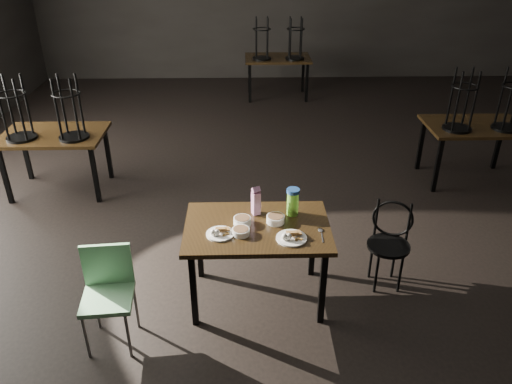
{
  "coord_description": "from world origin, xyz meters",
  "views": [
    {
      "loc": [
        -0.84,
        -4.58,
        2.96
      ],
      "look_at": [
        -0.74,
        -0.71,
        0.85
      ],
      "focal_mm": 35.0,
      "sensor_mm": 36.0,
      "label": 1
    }
  ],
  "objects_px": {
    "water_bottle": "(293,202)",
    "bentwood_chair": "(390,238)",
    "school_chair": "(108,288)",
    "main_table": "(257,234)",
    "juice_carton": "(256,201)"
  },
  "relations": [
    {
      "from": "bentwood_chair",
      "to": "main_table",
      "type": "bearing_deg",
      "value": -150.63
    },
    {
      "from": "juice_carton",
      "to": "bentwood_chair",
      "type": "xyz_separation_m",
      "value": [
        1.2,
        0.01,
        -0.4
      ]
    },
    {
      "from": "bentwood_chair",
      "to": "water_bottle",
      "type": "bearing_deg",
      "value": -158.62
    },
    {
      "from": "main_table",
      "to": "school_chair",
      "type": "bearing_deg",
      "value": -158.91
    },
    {
      "from": "main_table",
      "to": "water_bottle",
      "type": "bearing_deg",
      "value": 30.34
    },
    {
      "from": "juice_carton",
      "to": "school_chair",
      "type": "relative_size",
      "value": 0.32
    },
    {
      "from": "main_table",
      "to": "juice_carton",
      "type": "height_order",
      "value": "juice_carton"
    },
    {
      "from": "juice_carton",
      "to": "school_chair",
      "type": "bearing_deg",
      "value": -150.87
    },
    {
      "from": "school_chair",
      "to": "water_bottle",
      "type": "bearing_deg",
      "value": 18.24
    },
    {
      "from": "water_bottle",
      "to": "bentwood_chair",
      "type": "relative_size",
      "value": 0.3
    },
    {
      "from": "school_chair",
      "to": "juice_carton",
      "type": "bearing_deg",
      "value": 24.23
    },
    {
      "from": "school_chair",
      "to": "main_table",
      "type": "bearing_deg",
      "value": 16.19
    },
    {
      "from": "water_bottle",
      "to": "school_chair",
      "type": "relative_size",
      "value": 0.3
    },
    {
      "from": "water_bottle",
      "to": "school_chair",
      "type": "distance_m",
      "value": 1.63
    },
    {
      "from": "bentwood_chair",
      "to": "school_chair",
      "type": "bearing_deg",
      "value": -145.01
    }
  ]
}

